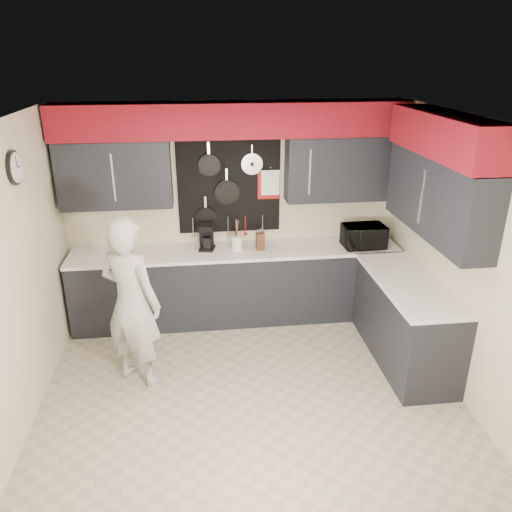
{
  "coord_description": "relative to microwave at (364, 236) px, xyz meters",
  "views": [
    {
      "loc": [
        -0.43,
        -4.05,
        3.11
      ],
      "look_at": [
        0.12,
        0.5,
        1.21
      ],
      "focal_mm": 35.0,
      "sensor_mm": 36.0,
      "label": 1
    }
  ],
  "objects": [
    {
      "name": "ground",
      "position": [
        -1.52,
        -1.34,
        -1.06
      ],
      "size": [
        4.0,
        4.0,
        0.0
      ],
      "primitive_type": "plane",
      "color": "tan",
      "rests_on": "ground"
    },
    {
      "name": "back_wall_assembly",
      "position": [
        -1.51,
        0.26,
        0.95
      ],
      "size": [
        4.0,
        0.36,
        2.6
      ],
      "color": "beige",
      "rests_on": "ground"
    },
    {
      "name": "right_wall_assembly",
      "position": [
        0.33,
        -1.08,
        0.89
      ],
      "size": [
        0.36,
        3.5,
        2.6
      ],
      "color": "beige",
      "rests_on": "ground"
    },
    {
      "name": "left_wall_assembly",
      "position": [
        -3.51,
        -1.33,
        0.28
      ],
      "size": [
        0.05,
        3.5,
        2.6
      ],
      "color": "beige",
      "rests_on": "ground"
    },
    {
      "name": "base_cabinets",
      "position": [
        -1.03,
        -0.21,
        -0.6
      ],
      "size": [
        3.95,
        2.2,
        0.92
      ],
      "color": "black",
      "rests_on": "ground"
    },
    {
      "name": "microwave",
      "position": [
        0.0,
        0.0,
        0.0
      ],
      "size": [
        0.51,
        0.36,
        0.27
      ],
      "primitive_type": "imported",
      "rotation": [
        0.0,
        0.0,
        0.05
      ],
      "color": "black",
      "rests_on": "base_cabinets"
    },
    {
      "name": "knife_block",
      "position": [
        -1.24,
        0.06,
        -0.03
      ],
      "size": [
        0.1,
        0.1,
        0.21
      ],
      "primitive_type": "cube",
      "rotation": [
        0.0,
        0.0,
        0.02
      ],
      "color": "#3C2513",
      "rests_on": "base_cabinets"
    },
    {
      "name": "utensil_crock",
      "position": [
        -1.51,
        0.09,
        -0.05
      ],
      "size": [
        0.13,
        0.13,
        0.17
      ],
      "primitive_type": "cylinder",
      "color": "white",
      "rests_on": "base_cabinets"
    },
    {
      "name": "coffee_maker",
      "position": [
        -1.86,
        0.17,
        0.02
      ],
      "size": [
        0.21,
        0.24,
        0.31
      ],
      "rotation": [
        0.0,
        0.0,
        -0.24
      ],
      "color": "black",
      "rests_on": "base_cabinets"
    },
    {
      "name": "person",
      "position": [
        -2.63,
        -1.03,
        -0.19
      ],
      "size": [
        0.76,
        0.69,
        1.74
      ],
      "primitive_type": "imported",
      "rotation": [
        0.0,
        0.0,
        2.59
      ],
      "color": "#ACACA9",
      "rests_on": "ground"
    }
  ]
}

